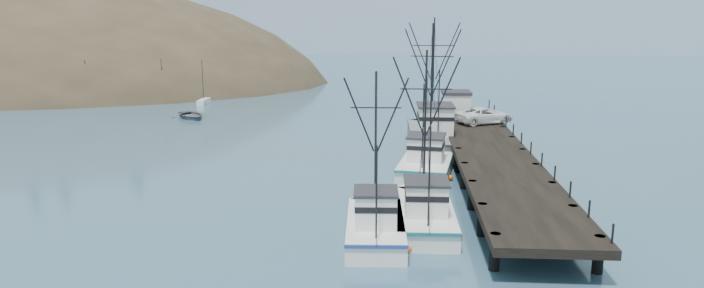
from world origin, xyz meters
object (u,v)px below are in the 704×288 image
Objects in this scene: motorboat at (191,118)px; trawler_near at (424,212)px; work_vessel at (433,136)px; trawler_far at (428,160)px; pier at (490,152)px; trawler_mid at (375,224)px; pier_shed at (456,104)px; pickup_truck at (485,115)px.

trawler_near is at bearing -92.49° from motorboat.
motorboat is (-28.68, 14.95, -1.23)m from work_vessel.
trawler_far is 0.82× the size of work_vessel.
trawler_near reaches higher than pier.
trawler_far is at bearing -78.43° from motorboat.
trawler_far is at bearing 76.53° from trawler_mid.
trawler_far is 36.24m from motorboat.
work_vessel reaches higher than trawler_mid.
pier_shed is 32.75m from motorboat.
trawler_near is 3.47× the size of pier_shed.
pier_shed is 0.61× the size of motorboat.
trawler_near is 28.55m from pier_shed.
motorboat is at bearing 152.48° from work_vessel.
trawler_mid is at bearing -97.25° from motorboat.
pier is at bearing -5.11° from trawler_far.
trawler_mid is 31.52m from pier_shed.
trawler_mid is 3.14× the size of pier_shed.
work_vessel is 2.88× the size of motorboat.
motorboat is at bearing 45.58° from pickup_truck.
work_vessel is at bearing 85.46° from trawler_near.
pickup_truck is 1.11× the size of motorboat.
work_vessel reaches higher than pickup_truck.
work_vessel is (-4.18, 8.67, -0.46)m from pier.
trawler_far is at bearing 174.89° from pier.
work_vessel is (4.69, 24.34, 0.41)m from trawler_mid.
trawler_near is 13.70m from trawler_far.
pier is 3.55× the size of trawler_far.
motorboat is at bearing 144.30° from pier.
trawler_near reaches higher than trawler_mid.
pier_shed is (7.38, 30.53, 2.60)m from trawler_mid.
trawler_near is at bearing -98.95° from pier_shed.
trawler_far reaches higher than trawler_mid.
work_vessel is (0.83, 8.23, 0.41)m from trawler_far.
motorboat is (-33.93, 12.09, -2.81)m from pickup_truck.
pickup_truck is at bearing 69.92° from trawler_mid.
motorboat is (-32.87, 23.62, -1.69)m from pier.
work_vessel is 32.37m from motorboat.
trawler_near is 3.83m from trawler_mid.
pier is 9.64m from work_vessel.
pier_shed is (2.68, 6.19, 2.19)m from work_vessel.
pier_shed reaches higher than motorboat.
pier is 11.64m from pickup_truck.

